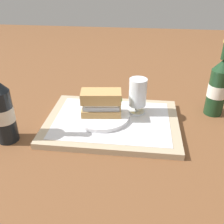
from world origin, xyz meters
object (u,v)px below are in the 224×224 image
(second_bottle, at_px, (2,110))
(beer_bottle, at_px, (218,87))
(plate, at_px, (102,116))
(beer_glass, at_px, (138,95))
(sandwich, at_px, (102,103))

(second_bottle, bearing_deg, beer_bottle, 20.03)
(plate, relative_size, beer_glass, 1.52)
(second_bottle, bearing_deg, sandwich, 25.07)
(plate, relative_size, beer_bottle, 0.71)
(plate, xyz_separation_m, beer_glass, (0.12, 0.05, 0.06))
(sandwich, bearing_deg, second_bottle, -161.54)
(plate, distance_m, second_bottle, 0.31)
(plate, relative_size, second_bottle, 0.71)
(plate, height_order, sandwich, sandwich)
(sandwich, height_order, second_bottle, second_bottle)
(beer_bottle, height_order, second_bottle, same)
(plate, distance_m, beer_glass, 0.14)
(second_bottle, bearing_deg, plate, 25.27)
(plate, xyz_separation_m, sandwich, (0.00, 0.00, 0.05))
(plate, bearing_deg, beer_bottle, 16.16)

